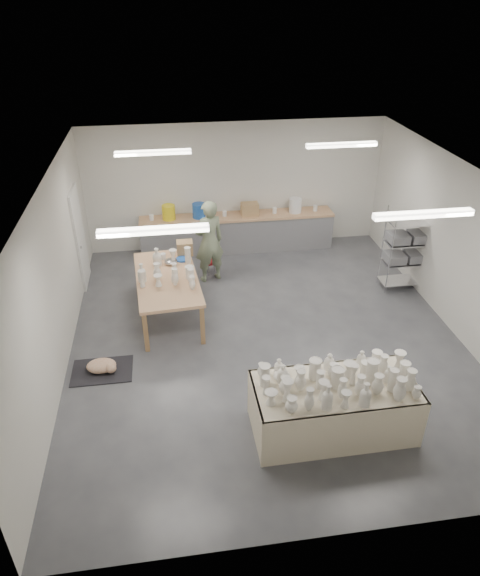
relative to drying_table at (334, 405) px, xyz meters
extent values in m
plane|color=#424449|center=(-0.52, 2.35, -0.47)|extent=(8.00, 8.00, 0.00)
cube|color=white|center=(-0.52, 2.35, 2.52)|extent=(7.00, 8.00, 0.02)
cube|color=silver|center=(-0.52, 6.35, 1.03)|extent=(7.00, 0.02, 3.00)
cube|color=silver|center=(-0.52, -1.65, 1.03)|extent=(7.00, 0.02, 3.00)
cube|color=silver|center=(-4.02, 2.35, 1.03)|extent=(0.02, 8.00, 3.00)
cube|color=silver|center=(2.98, 2.35, 1.03)|extent=(0.02, 8.00, 3.00)
cube|color=white|center=(-3.99, 4.95, 0.58)|extent=(0.05, 0.90, 2.10)
cube|color=white|center=(-2.32, 0.85, 2.47)|extent=(1.40, 0.12, 0.08)
cube|color=white|center=(1.28, 0.85, 2.47)|extent=(1.40, 0.12, 0.08)
cube|color=white|center=(-2.32, 4.35, 2.47)|extent=(1.40, 0.12, 0.08)
cube|color=white|center=(1.28, 4.35, 2.47)|extent=(1.40, 0.12, 0.08)
cube|color=tan|center=(-0.52, 6.03, 0.40)|extent=(4.60, 0.60, 0.06)
cube|color=slate|center=(-0.52, 6.03, -0.05)|extent=(4.60, 0.55, 0.84)
cylinder|color=yellow|center=(-2.12, 6.03, 0.60)|extent=(0.30, 0.30, 0.34)
cylinder|color=#2053AD|center=(-1.42, 6.03, 0.60)|extent=(0.30, 0.30, 0.34)
cylinder|color=white|center=(0.88, 6.03, 0.60)|extent=(0.30, 0.30, 0.34)
cube|color=#9C744B|center=(-0.22, 6.03, 0.57)|extent=(0.40, 0.30, 0.28)
cylinder|color=white|center=(-2.52, 6.03, 0.50)|extent=(0.10, 0.10, 0.14)
cylinder|color=white|center=(-0.82, 6.03, 0.50)|extent=(0.10, 0.10, 0.14)
cylinder|color=white|center=(0.38, 6.03, 0.50)|extent=(0.10, 0.10, 0.14)
cylinder|color=white|center=(1.38, 6.03, 0.50)|extent=(0.10, 0.10, 0.14)
cylinder|color=silver|center=(2.26, 3.53, 0.43)|extent=(0.02, 0.02, 1.80)
cylinder|color=silver|center=(3.10, 3.53, 0.43)|extent=(0.02, 0.02, 1.80)
cylinder|color=silver|center=(2.26, 3.97, 0.43)|extent=(0.02, 0.02, 1.80)
cylinder|color=silver|center=(3.10, 3.97, 0.43)|extent=(0.02, 0.02, 1.80)
cube|color=silver|center=(2.68, 3.75, -0.32)|extent=(0.88, 0.48, 0.02)
cube|color=silver|center=(2.68, 3.75, 0.13)|extent=(0.88, 0.48, 0.02)
cube|color=silver|center=(2.68, 3.75, 0.58)|extent=(0.88, 0.48, 0.02)
cube|color=silver|center=(2.68, 3.75, 1.03)|extent=(0.88, 0.48, 0.02)
cube|color=slate|center=(2.46, 3.75, 0.25)|extent=(0.38, 0.42, 0.18)
cube|color=slate|center=(2.90, 3.75, 0.25)|extent=(0.38, 0.42, 0.18)
cube|color=slate|center=(2.46, 3.75, 0.70)|extent=(0.38, 0.42, 0.18)
cube|color=slate|center=(2.90, 3.75, 0.70)|extent=(0.38, 0.42, 0.18)
cube|color=olive|center=(0.00, 0.01, -0.11)|extent=(2.05, 0.95, 0.71)
cube|color=beige|center=(0.00, 0.01, 0.32)|extent=(2.30, 1.11, 0.03)
cube|color=beige|center=(0.00, -0.52, -0.06)|extent=(2.29, 0.05, 0.81)
cube|color=beige|center=(0.00, 0.53, -0.06)|extent=(2.29, 0.05, 0.81)
cube|color=tan|center=(-2.25, 3.37, 0.36)|extent=(1.30, 2.35, 0.06)
cube|color=olive|center=(-2.75, 2.31, -0.07)|extent=(0.08, 0.08, 0.79)
cube|color=olive|center=(-1.75, 2.31, -0.07)|extent=(0.08, 0.08, 0.79)
cube|color=olive|center=(-2.75, 4.44, -0.07)|extent=(0.08, 0.08, 0.79)
cube|color=olive|center=(-1.75, 4.44, -0.07)|extent=(0.08, 0.08, 0.79)
ellipsoid|color=silver|center=(-2.15, 3.90, 0.44)|extent=(0.26, 0.26, 0.12)
cylinder|color=#2053AD|center=(-1.92, 4.03, 0.40)|extent=(0.26, 0.26, 0.03)
cylinder|color=white|center=(-2.30, 4.12, 0.45)|extent=(0.11, 0.11, 0.12)
cube|color=#9C744B|center=(-1.85, 4.28, 0.53)|extent=(0.32, 0.26, 0.28)
cube|color=black|center=(-3.42, 1.81, -0.46)|extent=(1.00, 0.70, 0.02)
ellipsoid|color=white|center=(-3.42, 1.81, -0.34)|extent=(0.50, 0.35, 0.21)
sphere|color=white|center=(-3.26, 1.70, -0.33)|extent=(0.18, 0.18, 0.18)
imported|color=gray|center=(-1.32, 4.67, 0.45)|extent=(0.77, 0.64, 1.83)
cylinder|color=red|center=(-1.32, 4.94, -0.18)|extent=(0.42, 0.42, 0.04)
cylinder|color=silver|center=(-1.20, 4.99, -0.33)|extent=(0.02, 0.02, 0.28)
cylinder|color=silver|center=(-1.43, 5.03, -0.33)|extent=(0.02, 0.02, 0.28)
cylinder|color=silver|center=(-1.34, 4.81, -0.33)|extent=(0.02, 0.02, 0.28)
camera|label=1|loc=(-2.11, -5.16, 5.14)|focal=32.00mm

